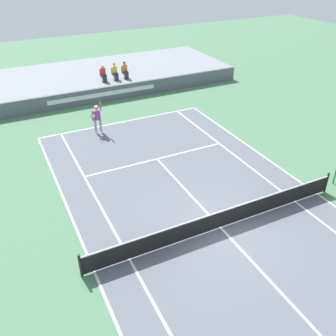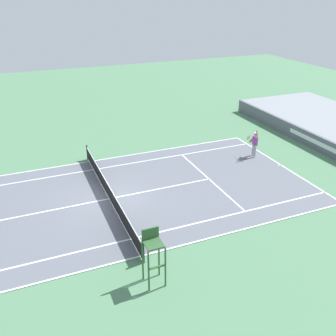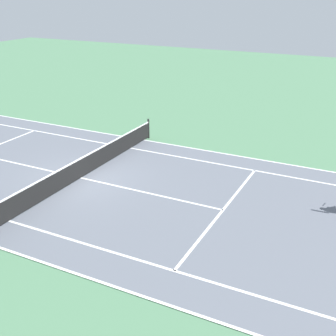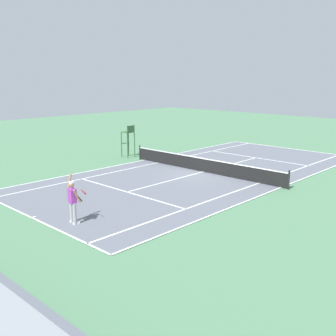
% 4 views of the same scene
% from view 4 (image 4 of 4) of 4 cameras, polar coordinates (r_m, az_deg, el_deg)
% --- Properties ---
extents(ground_plane, '(80.00, 80.00, 0.00)m').
position_cam_4_polar(ground_plane, '(26.09, 4.91, -0.59)').
color(ground_plane, '#4C7A56').
extents(court, '(11.08, 23.88, 0.03)m').
position_cam_4_polar(court, '(26.08, 4.91, -0.57)').
color(court, slate).
rests_on(court, ground).
extents(net, '(11.98, 0.10, 1.07)m').
position_cam_4_polar(net, '(25.97, 4.93, 0.53)').
color(net, black).
rests_on(net, ground).
extents(tennis_player, '(0.82, 0.62, 2.08)m').
position_cam_4_polar(tennis_player, '(17.20, -13.26, -4.52)').
color(tennis_player, '#9E9EA3').
rests_on(tennis_player, ground).
extents(tennis_ball, '(0.07, 0.07, 0.07)m').
position_cam_4_polar(tennis_ball, '(17.84, -11.56, -7.05)').
color(tennis_ball, '#D1E533').
rests_on(tennis_ball, ground).
extents(umpire_chair, '(0.77, 0.77, 2.44)m').
position_cam_4_polar(umpire_chair, '(30.70, -5.59, 4.37)').
color(umpire_chair, '#2D562D').
rests_on(umpire_chair, ground).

